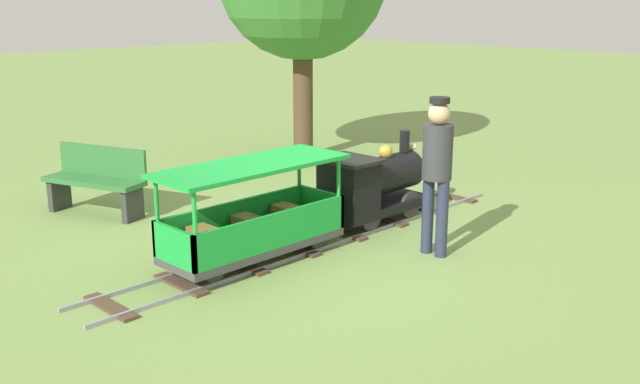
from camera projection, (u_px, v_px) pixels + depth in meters
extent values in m
plane|color=#75934C|center=(309.00, 245.00, 7.77)|extent=(60.00, 60.00, 0.00)
cube|color=gray|center=(304.00, 235.00, 8.02)|extent=(0.03, 5.70, 0.04)
cube|color=gray|center=(333.00, 244.00, 7.71)|extent=(0.03, 5.70, 0.04)
cube|color=#4C3828|center=(111.00, 307.00, 6.17)|extent=(0.69, 0.14, 0.03)
cube|color=#4C3828|center=(181.00, 284.00, 6.65)|extent=(0.69, 0.14, 0.03)
cube|color=#4C3828|center=(241.00, 265.00, 7.14)|extent=(0.69, 0.14, 0.03)
cube|color=#4C3828|center=(294.00, 248.00, 7.63)|extent=(0.69, 0.14, 0.03)
cube|color=#4C3828|center=(341.00, 233.00, 8.11)|extent=(0.69, 0.14, 0.03)
cube|color=#4C3828|center=(382.00, 219.00, 8.60)|extent=(0.69, 0.14, 0.03)
cube|color=#4C3828|center=(419.00, 208.00, 9.08)|extent=(0.69, 0.14, 0.03)
cube|color=#4C3828|center=(452.00, 197.00, 9.57)|extent=(0.69, 0.14, 0.03)
cube|color=black|center=(376.00, 206.00, 8.47)|extent=(0.57, 1.40, 0.10)
cylinder|color=black|center=(388.00, 174.00, 8.51)|extent=(0.44, 0.85, 0.44)
cylinder|color=#B7932D|center=(410.00, 168.00, 8.80)|extent=(0.37, 0.02, 0.37)
cylinder|color=black|center=(405.00, 141.00, 8.63)|extent=(0.12, 0.12, 0.26)
sphere|color=#B7932D|center=(386.00, 152.00, 8.41)|extent=(0.16, 0.16, 0.16)
cube|color=black|center=(349.00, 186.00, 8.06)|extent=(0.57, 0.45, 0.55)
cube|color=black|center=(349.00, 160.00, 7.98)|extent=(0.65, 0.53, 0.04)
sphere|color=#F2EAB2|center=(413.00, 146.00, 8.76)|extent=(0.10, 0.10, 0.10)
cylinder|color=#2D2D2D|center=(381.00, 197.00, 8.86)|extent=(0.05, 0.32, 0.32)
cylinder|color=#2D2D2D|center=(410.00, 204.00, 8.55)|extent=(0.05, 0.32, 0.32)
cylinder|color=#2D2D2D|center=(341.00, 209.00, 8.39)|extent=(0.05, 0.32, 0.32)
cylinder|color=#2D2D2D|center=(371.00, 217.00, 8.08)|extent=(0.05, 0.32, 0.32)
cube|color=#3F3F3F|center=(254.00, 245.00, 7.21)|extent=(0.65, 1.90, 0.08)
cube|color=green|center=(234.00, 218.00, 7.37)|extent=(0.04, 1.90, 0.35)
cube|color=green|center=(274.00, 231.00, 6.95)|extent=(0.04, 1.90, 0.35)
cube|color=green|center=(320.00, 206.00, 7.79)|extent=(0.65, 0.04, 0.35)
cube|color=green|center=(174.00, 246.00, 6.52)|extent=(0.65, 0.04, 0.35)
cylinder|color=green|center=(299.00, 183.00, 7.92)|extent=(0.04, 0.04, 0.75)
cylinder|color=green|center=(338.00, 193.00, 7.52)|extent=(0.04, 0.04, 0.75)
cylinder|color=green|center=(157.00, 218.00, 6.69)|extent=(0.04, 0.04, 0.75)
cylinder|color=green|center=(195.00, 232.00, 6.29)|extent=(0.04, 0.04, 0.75)
cube|color=green|center=(252.00, 166.00, 7.00)|extent=(0.75, 2.00, 0.04)
cube|color=olive|center=(210.00, 242.00, 6.81)|extent=(0.49, 0.20, 0.24)
cube|color=olive|center=(254.00, 230.00, 7.17)|extent=(0.49, 0.20, 0.24)
cube|color=olive|center=(293.00, 218.00, 7.53)|extent=(0.49, 0.20, 0.24)
cylinder|color=#262626|center=(288.00, 227.00, 7.83)|extent=(0.04, 0.24, 0.24)
cylinder|color=#262626|center=(318.00, 237.00, 7.52)|extent=(0.04, 0.24, 0.24)
cylinder|color=#262626|center=(185.00, 258.00, 6.92)|extent=(0.04, 0.24, 0.24)
cylinder|color=#262626|center=(214.00, 270.00, 6.61)|extent=(0.04, 0.24, 0.24)
cylinder|color=#282D47|center=(428.00, 215.00, 7.44)|extent=(0.12, 0.12, 0.80)
cylinder|color=#282D47|center=(442.00, 219.00, 7.32)|extent=(0.12, 0.12, 0.80)
cylinder|color=#333338|center=(438.00, 152.00, 7.20)|extent=(0.30, 0.30, 0.55)
sphere|color=tan|center=(439.00, 113.00, 7.10)|extent=(0.22, 0.22, 0.22)
cylinder|color=black|center=(440.00, 100.00, 7.07)|extent=(0.20, 0.20, 0.06)
cube|color=#2D6B33|center=(94.00, 181.00, 8.74)|extent=(1.36, 0.82, 0.06)
cube|color=#2D6B33|center=(103.00, 162.00, 8.84)|extent=(1.24, 0.48, 0.40)
cube|color=#333333|center=(133.00, 203.00, 8.56)|extent=(0.18, 0.33, 0.42)
cube|color=#333333|center=(59.00, 193.00, 9.02)|extent=(0.18, 0.33, 0.42)
cylinder|color=#4C3823|center=(303.00, 98.00, 11.71)|extent=(0.32, 0.32, 2.00)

